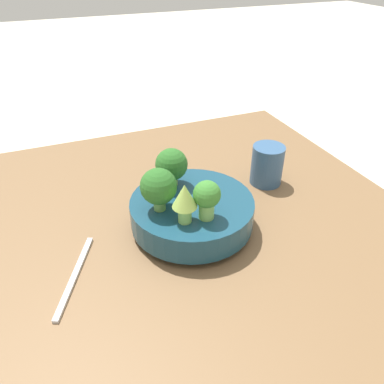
# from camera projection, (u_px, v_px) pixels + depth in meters

# --- Properties ---
(ground_plane) EXTENTS (6.00, 6.00, 0.00)m
(ground_plane) POSITION_uv_depth(u_px,v_px,m) (206.00, 245.00, 0.78)
(ground_plane) COLOR beige
(table) EXTENTS (1.02, 0.89, 0.05)m
(table) POSITION_uv_depth(u_px,v_px,m) (206.00, 237.00, 0.77)
(table) COLOR brown
(table) RESTS_ON ground_plane
(bowl) EXTENTS (0.24, 0.24, 0.07)m
(bowl) POSITION_uv_depth(u_px,v_px,m) (192.00, 212.00, 0.74)
(bowl) COLOR navy
(bowl) RESTS_ON table
(romanesco_piece_near) EXTENTS (0.04, 0.04, 0.08)m
(romanesco_piece_near) POSITION_uv_depth(u_px,v_px,m) (185.00, 199.00, 0.65)
(romanesco_piece_near) COLOR #7AB256
(romanesco_piece_near) RESTS_ON bowl
(broccoli_floret_left) EXTENTS (0.07, 0.07, 0.08)m
(broccoli_floret_left) POSITION_uv_depth(u_px,v_px,m) (172.00, 165.00, 0.75)
(broccoli_floret_left) COLOR #7AB256
(broccoli_floret_left) RESTS_ON bowl
(broccoli_floret_front) EXTENTS (0.07, 0.07, 0.08)m
(broccoli_floret_front) POSITION_uv_depth(u_px,v_px,m) (159.00, 187.00, 0.68)
(broccoli_floret_front) COLOR #609347
(broccoli_floret_front) RESTS_ON bowl
(broccoli_floret_right) EXTENTS (0.05, 0.05, 0.08)m
(broccoli_floret_right) POSITION_uv_depth(u_px,v_px,m) (207.00, 197.00, 0.66)
(broccoli_floret_right) COLOR #7AB256
(broccoli_floret_right) RESTS_ON bowl
(cup) EXTENTS (0.07, 0.07, 0.10)m
(cup) POSITION_uv_depth(u_px,v_px,m) (267.00, 165.00, 0.88)
(cup) COLOR #33567F
(cup) RESTS_ON table
(fork) EXTENTS (0.18, 0.09, 0.01)m
(fork) POSITION_uv_depth(u_px,v_px,m) (75.00, 276.00, 0.65)
(fork) COLOR silver
(fork) RESTS_ON table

